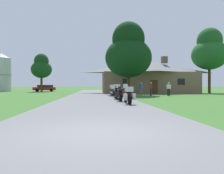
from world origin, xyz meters
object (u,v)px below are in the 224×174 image
Objects in this scene: motorcycle_orange_nearest_to_camera at (128,95)px; motorcycle_blue_fourth_in_row at (116,92)px; motorcycle_orange_fifth_in_row at (113,91)px; metal_silo_distant at (1,72)px; motorcycle_red_second_in_row at (120,94)px; motorcycle_yellow_third_in_row at (116,93)px; bystander_blue_shirt_near_lodge at (141,88)px; tree_by_lodge_front at (128,52)px; motorcycle_green_farthest_in_row at (112,91)px; bystander_red_shirt_beside_signpost at (151,88)px; parked_red_suv_far_left at (45,88)px; bystander_white_shirt_by_tree at (169,88)px; tree_left_far at (41,67)px; tree_right_of_lodge at (209,51)px.

motorcycle_blue_fourth_in_row is (0.01, 8.20, 0.00)m from motorcycle_orange_nearest_to_camera.
metal_silo_distant is at bearing 130.11° from motorcycle_orange_fifth_in_row.
motorcycle_blue_fourth_in_row is at bearing -50.50° from metal_silo_distant.
motorcycle_red_second_in_row is 1.00× the size of motorcycle_yellow_third_in_row.
tree_by_lodge_front is at bearing -67.73° from bystander_blue_shirt_near_lodge.
motorcycle_green_farthest_in_row is 3.84m from bystander_blue_shirt_near_lodge.
motorcycle_yellow_third_in_row is at bearing -38.89° from bystander_red_shirt_beside_signpost.
motorcycle_red_second_in_row and motorcycle_green_farthest_in_row have the same top height.
parked_red_suv_far_left reaches higher than motorcycle_orange_fifth_in_row.
motorcycle_green_farthest_in_row is 0.43× the size of parked_red_suv_far_left.
motorcycle_yellow_third_in_row is 10.87m from tree_by_lodge_front.
motorcycle_orange_nearest_to_camera is at bearing -99.07° from tree_by_lodge_front.
parked_red_suv_far_left is (-19.47, 21.12, -0.15)m from bystander_white_shirt_by_tree.
motorcycle_orange_nearest_to_camera is 12.73m from bystander_red_shirt_beside_signpost.
motorcycle_orange_nearest_to_camera is 8.20m from motorcycle_blue_fourth_in_row.
motorcycle_red_second_in_row and motorcycle_orange_fifth_in_row have the same top height.
motorcycle_red_second_in_row is 11.80m from bystander_blue_shirt_near_lodge.
bystander_white_shirt_by_tree is at bearing -11.98° from motorcycle_green_farthest_in_row.
metal_silo_distant reaches higher than motorcycle_green_farthest_in_row.
motorcycle_red_second_in_row is at bearing -66.57° from tree_left_far.
bystander_red_shirt_beside_signpost is (4.58, -1.75, 0.33)m from motorcycle_green_farthest_in_row.
tree_left_far is (-16.67, 18.03, 4.11)m from bystander_blue_shirt_near_lodge.
motorcycle_green_farthest_in_row is at bearing 88.29° from motorcycle_blue_fourth_in_row.
bystander_red_shirt_beside_signpost is 1.01× the size of bystander_white_shirt_by_tree.
motorcycle_red_second_in_row is 0.27× the size of tree_left_far.
motorcycle_red_second_in_row is 2.42m from motorcycle_yellow_third_in_row.
motorcycle_blue_fourth_in_row is at bearing -142.47° from tree_right_of_lodge.
motorcycle_yellow_third_in_row is at bearing -164.55° from parked_red_suv_far_left.
tree_left_far is 31.76m from tree_right_of_lodge.
motorcycle_green_farthest_in_row is at bearing -158.45° from tree_by_lodge_front.
motorcycle_orange_fifth_in_row is at bearing -9.48° from bystander_blue_shirt_near_lodge.
tree_by_lodge_front reaches higher than motorcycle_red_second_in_row.
motorcycle_blue_fourth_in_row is 0.26× the size of metal_silo_distant.
bystander_blue_shirt_near_lodge is (4.06, 11.08, 0.32)m from motorcycle_red_second_in_row.
metal_silo_distant is at bearing 3.46° from bystander_white_shirt_by_tree.
motorcycle_blue_fourth_in_row is 28.21m from parked_red_suv_far_left.
metal_silo_distant is at bearing -133.75° from bystander_red_shirt_beside_signpost.
tree_right_of_lodge reaches higher than bystander_white_shirt_by_tree.
tree_right_of_lodge reaches higher than tree_left_far.
bystander_blue_shirt_near_lodge is 0.17× the size of tree_by_lodge_front.
bystander_blue_shirt_near_lodge reaches higher than motorcycle_red_second_in_row.
bystander_blue_shirt_near_lodge reaches higher than parked_red_suv_far_left.
bystander_red_shirt_beside_signpost reaches higher than motorcycle_blue_fourth_in_row.
motorcycle_green_farthest_in_row is at bearing 31.16° from bystander_white_shirt_by_tree.
tree_by_lodge_front is (-1.55, 0.65, 4.68)m from bystander_blue_shirt_near_lodge.
motorcycle_red_second_in_row is at bearing 92.56° from motorcycle_orange_nearest_to_camera.
motorcycle_red_second_in_row is at bearing -102.10° from tree_by_lodge_front.
bystander_red_shirt_beside_signpost reaches higher than bystander_white_shirt_by_tree.
motorcycle_green_farthest_in_row is at bearing -155.66° from tree_right_of_lodge.
motorcycle_orange_fifth_in_row is at bearing -47.30° from metal_silo_distant.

